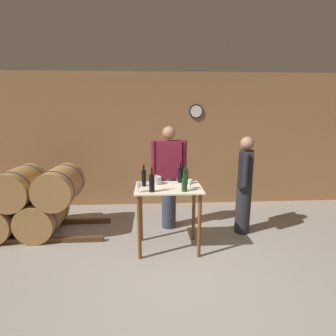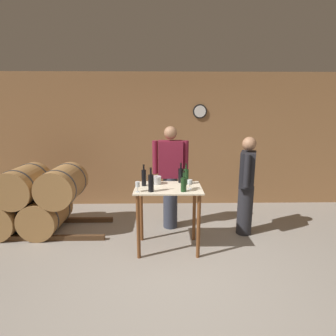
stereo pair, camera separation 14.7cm
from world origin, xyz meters
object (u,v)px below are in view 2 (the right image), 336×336
Objects in this scene: wine_bottle_center at (181,175)px; wine_bottle_far_left at (144,177)px; ice_bucket at (156,180)px; wine_glass_near_center at (190,182)px; wine_bottle_right at (184,184)px; wine_bottle_left at (151,182)px; person_host at (247,184)px; person_visitor_with_scarf at (170,175)px; wine_glass_near_left at (138,185)px; wine_bottle_far_right at (186,176)px.

wine_bottle_far_left is at bearing -162.95° from wine_bottle_center.
wine_glass_near_center is at bearing -29.18° from ice_bucket.
wine_bottle_right is 0.52m from ice_bucket.
wine_bottle_far_left is at bearing 112.43° from wine_bottle_left.
wine_bottle_center is at bearing -168.52° from person_host.
person_host is at bearing 29.79° from wine_glass_near_center.
person_visitor_with_scarf reaches higher than wine_bottle_left.
wine_bottle_far_left is 2.37× the size of wine_glass_near_center.
wine_bottle_center is (0.42, 0.43, -0.01)m from wine_bottle_left.
wine_bottle_left is 0.37m from ice_bucket.
wine_bottle_far_left is 2.23× the size of wine_glass_near_left.
wine_bottle_far_right is at bearing 97.55° from wine_glass_near_center.
person_visitor_with_scarf is (0.39, 0.64, -0.14)m from wine_bottle_far_left.
wine_glass_near_center reaches higher than ice_bucket.
wine_glass_near_left is at bearing -143.14° from wine_bottle_center.
ice_bucket is at bearing 27.18° from wine_bottle_far_left.
wine_bottle_far_right is at bearing -52.78° from wine_bottle_center.
person_host reaches higher than wine_bottle_right.
wine_glass_near_center is 0.53m from ice_bucket.
wine_glass_near_center is 0.08× the size of person_visitor_with_scarf.
wine_bottle_center is 1.09m from person_host.
wine_bottle_right is (0.01, -0.44, -0.01)m from wine_bottle_center.
wine_bottle_far_left is at bearing -166.62° from person_host.
wine_bottle_center is 0.35m from wine_glass_near_center.
wine_glass_near_left is 1.06× the size of wine_glass_near_center.
wine_bottle_far_right is at bearing -162.76° from person_host.
wine_bottle_left is 1.10× the size of wine_bottle_center.
wine_bottle_far_left reaches higher than ice_bucket.
ice_bucket is at bearing 80.46° from wine_bottle_left.
wine_bottle_right is at bearing -80.82° from person_visitor_with_scarf.
person_visitor_with_scarf is at bearing 167.43° from person_host.
wine_bottle_center is 1.05× the size of wine_bottle_right.
wine_bottle_left reaches higher than wine_bottle_far_left.
person_visitor_with_scarf is (0.22, 0.55, -0.07)m from ice_bucket.
person_host reaches higher than wine_glass_near_center.
person_visitor_with_scarf reaches higher than person_host.
ice_bucket is 0.09× the size of person_host.
ice_bucket is at bearing 135.38° from wine_bottle_right.
person_visitor_with_scarf is (-1.19, 0.27, 0.08)m from person_host.
wine_glass_near_left is at bearing -122.34° from ice_bucket.
wine_bottle_center is at bearing 11.72° from ice_bucket.
ice_bucket is at bearing -168.28° from wine_bottle_center.
wine_bottle_center is 2.26× the size of wine_glass_near_center.
ice_bucket is at bearing -168.46° from person_host.
wine_glass_near_center is 0.92× the size of ice_bucket.
wine_bottle_right is (0.43, -0.00, -0.02)m from wine_bottle_left.
wine_bottle_right is 0.92× the size of wine_bottle_far_right.
wine_bottle_center reaches higher than wine_glass_near_left.
person_visitor_with_scarf is (-0.21, 0.57, -0.13)m from wine_bottle_far_right.
wine_glass_near_left is (-0.06, -0.28, -0.03)m from wine_bottle_far_left.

